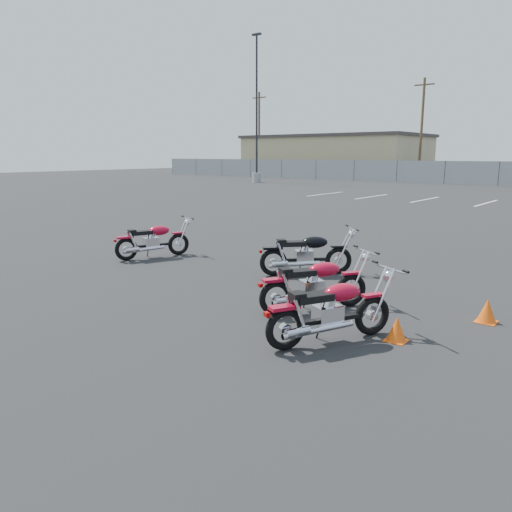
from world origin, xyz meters
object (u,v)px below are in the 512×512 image
Objects in this scene: motorcycle_second_black at (306,254)px; motorcycle_rear_red at (331,311)px; motorcycle_front_red at (153,240)px; motorcycle_third_red at (314,284)px.

motorcycle_second_black is 0.90× the size of motorcycle_rear_red.
motorcycle_third_red is at bearing -11.99° from motorcycle_front_red.
motorcycle_rear_red reaches higher than motorcycle_front_red.
motorcycle_third_red is 1.30m from motorcycle_rear_red.
motorcycle_rear_red is at bearing -48.97° from motorcycle_third_red.
motorcycle_third_red is 0.96× the size of motorcycle_rear_red.
motorcycle_rear_red is (5.84, -2.04, 0.01)m from motorcycle_front_red.
motorcycle_front_red is at bearing -167.77° from motorcycle_second_black.
motorcycle_second_black is at bearing 127.89° from motorcycle_rear_red.
motorcycle_third_red is at bearing 131.03° from motorcycle_rear_red.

